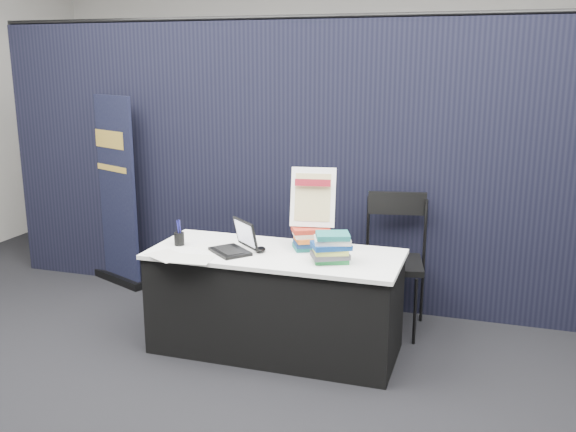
# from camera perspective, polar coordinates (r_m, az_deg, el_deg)

# --- Properties ---
(floor) EXTENTS (8.00, 8.00, 0.00)m
(floor) POSITION_cam_1_polar(r_m,az_deg,el_deg) (4.39, -3.53, -14.66)
(floor) COLOR black
(floor) RESTS_ON ground
(wall_back) EXTENTS (8.00, 0.02, 3.50)m
(wall_back) POSITION_cam_1_polar(r_m,az_deg,el_deg) (7.72, 7.35, 11.16)
(wall_back) COLOR #BBB7B0
(wall_back) RESTS_ON floor
(drape_partition) EXTENTS (6.00, 0.08, 2.40)m
(drape_partition) POSITION_cam_1_polar(r_m,az_deg,el_deg) (5.45, 2.43, 4.39)
(drape_partition) COLOR black
(drape_partition) RESTS_ON floor
(display_table) EXTENTS (1.80, 0.75, 0.75)m
(display_table) POSITION_cam_1_polar(r_m,az_deg,el_deg) (4.70, -1.14, -7.59)
(display_table) COLOR black
(display_table) RESTS_ON floor
(laptop) EXTENTS (0.36, 0.40, 0.23)m
(laptop) POSITION_cam_1_polar(r_m,az_deg,el_deg) (4.59, -4.99, -2.49)
(laptop) COLOR black
(laptop) RESTS_ON display_table
(mouse) EXTENTS (0.09, 0.12, 0.03)m
(mouse) POSITION_cam_1_polar(r_m,az_deg,el_deg) (4.58, -2.44, -2.98)
(mouse) COLOR black
(mouse) RESTS_ON display_table
(brochure_left) EXTENTS (0.33, 0.25, 0.00)m
(brochure_left) POSITION_cam_1_polar(r_m,az_deg,el_deg) (4.47, -8.70, -3.79)
(brochure_left) COLOR silver
(brochure_left) RESTS_ON display_table
(brochure_mid) EXTENTS (0.35, 0.31, 0.00)m
(brochure_mid) POSITION_cam_1_polar(r_m,az_deg,el_deg) (4.57, -10.69, -3.49)
(brochure_mid) COLOR silver
(brochure_mid) RESTS_ON display_table
(brochure_right) EXTENTS (0.30, 0.25, 0.00)m
(brochure_right) POSITION_cam_1_polar(r_m,az_deg,el_deg) (4.72, -6.68, -2.76)
(brochure_right) COLOR white
(brochure_right) RESTS_ON display_table
(pen_cup) EXTENTS (0.09, 0.09, 0.10)m
(pen_cup) POSITION_cam_1_polar(r_m,az_deg,el_deg) (4.80, -9.65, -2.02)
(pen_cup) COLOR black
(pen_cup) RESTS_ON display_table
(book_stack_tall) EXTENTS (0.30, 0.27, 0.17)m
(book_stack_tall) POSITION_cam_1_polar(r_m,az_deg,el_deg) (4.63, 2.09, -1.98)
(book_stack_tall) COLOR #1B6762
(book_stack_tall) RESTS_ON display_table
(book_stack_short) EXTENTS (0.29, 0.26, 0.20)m
(book_stack_short) POSITION_cam_1_polar(r_m,az_deg,el_deg) (4.34, 3.93, -2.82)
(book_stack_short) COLOR #20793A
(book_stack_short) RESTS_ON display_table
(info_sign) EXTENTS (0.34, 0.18, 0.44)m
(info_sign) POSITION_cam_1_polar(r_m,az_deg,el_deg) (4.58, 2.23, 1.63)
(info_sign) COLOR black
(info_sign) RESTS_ON book_stack_tall
(pullup_banner) EXTENTS (0.73, 0.40, 1.78)m
(pullup_banner) POSITION_cam_1_polar(r_m,az_deg,el_deg) (6.24, -15.32, 1.24)
(pullup_banner) COLOR black
(pullup_banner) RESTS_ON floor
(stacking_chair) EXTENTS (0.56, 0.57, 1.06)m
(stacking_chair) POSITION_cam_1_polar(r_m,az_deg,el_deg) (5.09, 9.20, -3.52)
(stacking_chair) COLOR black
(stacking_chair) RESTS_ON floor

